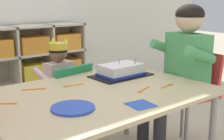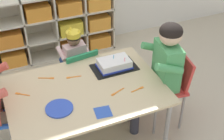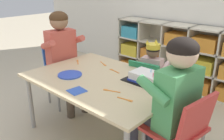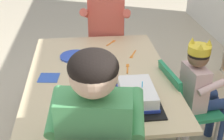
% 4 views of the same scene
% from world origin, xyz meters
% --- Properties ---
extents(activity_table, '(1.28, 0.90, 0.57)m').
position_xyz_m(activity_table, '(0.00, 0.00, 0.52)').
color(activity_table, '#D1B789').
rests_on(activity_table, ground).
extents(classroom_chair_blue, '(0.39, 0.39, 0.63)m').
position_xyz_m(classroom_chair_blue, '(0.11, 0.54, 0.36)').
color(classroom_chair_blue, '#238451').
rests_on(classroom_chair_blue, ground).
extents(child_with_crown, '(0.31, 0.32, 0.81)m').
position_xyz_m(child_with_crown, '(0.09, 0.65, 0.50)').
color(child_with_crown, beige).
rests_on(child_with_crown, ground).
extents(classroom_chair_adult_side, '(0.38, 0.37, 0.69)m').
position_xyz_m(classroom_chair_adult_side, '(-0.80, 0.13, 0.44)').
color(classroom_chair_adult_side, blue).
rests_on(classroom_chair_adult_side, ground).
extents(adult_helper_seated, '(0.46, 0.44, 1.06)m').
position_xyz_m(adult_helper_seated, '(-0.69, 0.11, 0.66)').
color(adult_helper_seated, '#D15647').
rests_on(adult_helper_seated, ground).
extents(guest_at_table_side, '(0.45, 0.44, 1.05)m').
position_xyz_m(guest_at_table_side, '(0.67, -0.06, 0.65)').
color(guest_at_table_side, '#4C9E5B').
rests_on(guest_at_table_side, ground).
extents(birthday_cake_on_tray, '(0.40, 0.24, 0.12)m').
position_xyz_m(birthday_cake_on_tray, '(0.34, 0.18, 0.60)').
color(birthday_cake_on_tray, black).
rests_on(birthday_cake_on_tray, activity_table).
extents(paper_plate_stack, '(0.21, 0.21, 0.01)m').
position_xyz_m(paper_plate_stack, '(-0.26, -0.15, 0.57)').
color(paper_plate_stack, blue).
rests_on(paper_plate_stack, activity_table).
extents(paper_napkin_square, '(0.14, 0.14, 0.00)m').
position_xyz_m(paper_napkin_square, '(0.03, -0.32, 0.57)').
color(paper_napkin_square, '#3356B7').
rests_on(paper_napkin_square, activity_table).
extents(fork_near_child_seat, '(0.13, 0.06, 0.00)m').
position_xyz_m(fork_near_child_seat, '(0.22, -0.14, 0.57)').
color(fork_near_child_seat, orange).
rests_on(fork_near_child_seat, activity_table).
extents(fork_scattered_mid_table, '(0.13, 0.07, 0.00)m').
position_xyz_m(fork_scattered_mid_table, '(-0.25, 0.26, 0.57)').
color(fork_scattered_mid_table, orange).
rests_on(fork_scattered_mid_table, activity_table).
extents(fork_near_cake_tray, '(0.13, 0.04, 0.00)m').
position_xyz_m(fork_near_cake_tray, '(-0.05, 0.19, 0.57)').
color(fork_near_cake_tray, orange).
rests_on(fork_near_cake_tray, activity_table).
extents(fork_by_napkin, '(0.11, 0.09, 0.00)m').
position_xyz_m(fork_by_napkin, '(-0.50, 0.13, 0.57)').
color(fork_by_napkin, orange).
rests_on(fork_by_napkin, activity_table).
extents(fork_beside_plate_stack, '(0.12, 0.04, 0.00)m').
position_xyz_m(fork_beside_plate_stack, '(0.40, -0.18, 0.57)').
color(fork_beside_plate_stack, orange).
rests_on(fork_beside_plate_stack, activity_table).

